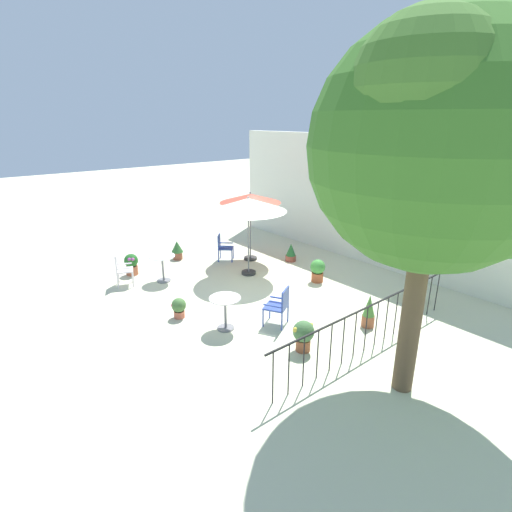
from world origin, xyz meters
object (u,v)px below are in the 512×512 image
(potted_plant_3, at_px, (303,334))
(potted_plant_7, at_px, (179,307))
(patio_chair_1, at_px, (223,246))
(potted_plant_4, at_px, (318,270))
(patio_umbrella_0, at_px, (250,199))
(potted_plant_6, at_px, (177,249))
(patio_umbrella_1, at_px, (248,205))
(patio_chair_2, at_px, (121,268))
(potted_plant_2, at_px, (415,288))
(potted_plant_1, at_px, (369,311))
(potted_plant_0, at_px, (131,264))
(shade_tree, at_px, (442,146))
(cafe_table_1, at_px, (225,307))
(patio_chair_0, at_px, (280,304))
(cafe_table_0, at_px, (163,264))
(potted_plant_5, at_px, (291,253))

(potted_plant_3, distance_m, potted_plant_7, 3.16)
(patio_chair_1, bearing_deg, potted_plant_4, 17.78)
(patio_umbrella_0, distance_m, potted_plant_6, 3.01)
(patio_umbrella_1, xyz_separation_m, patio_chair_2, (-1.61, -3.32, -1.61))
(potted_plant_2, bearing_deg, patio_umbrella_1, -153.91)
(patio_umbrella_0, height_order, potted_plant_1, patio_umbrella_0)
(potted_plant_0, distance_m, potted_plant_2, 8.13)
(potted_plant_0, relative_size, potted_plant_7, 1.32)
(potted_plant_6, bearing_deg, shade_tree, -1.61)
(potted_plant_1, relative_size, potted_plant_6, 1.23)
(cafe_table_1, height_order, patio_chair_2, patio_chair_2)
(patio_umbrella_1, distance_m, cafe_table_1, 3.77)
(cafe_table_1, bearing_deg, patio_umbrella_0, 134.43)
(patio_chair_0, bearing_deg, patio_chair_2, -157.64)
(potted_plant_2, bearing_deg, patio_chair_0, -110.53)
(patio_umbrella_0, xyz_separation_m, potted_plant_4, (2.75, 0.30, -1.70))
(cafe_table_0, bearing_deg, potted_plant_7, -18.51)
(potted_plant_7, bearing_deg, patio_umbrella_0, 118.83)
(patio_umbrella_0, bearing_deg, potted_plant_2, 12.99)
(patio_chair_1, height_order, potted_plant_6, patio_chair_1)
(shade_tree, distance_m, potted_plant_3, 4.32)
(potted_plant_3, relative_size, potted_plant_7, 1.33)
(shade_tree, xyz_separation_m, potted_plant_7, (-4.92, -1.80, -3.89))
(patio_umbrella_1, height_order, potted_plant_1, patio_umbrella_1)
(patio_umbrella_0, height_order, patio_chair_1, patio_umbrella_0)
(potted_plant_2, xyz_separation_m, potted_plant_6, (-6.88, -3.11, -0.04))
(potted_plant_1, relative_size, potted_plant_4, 1.16)
(patio_chair_0, bearing_deg, potted_plant_3, -17.76)
(patio_umbrella_1, relative_size, potted_plant_5, 3.99)
(potted_plant_3, xyz_separation_m, potted_plant_6, (-6.66, 0.79, -0.03))
(cafe_table_0, bearing_deg, potted_plant_6, 138.93)
(potted_plant_0, xyz_separation_m, potted_plant_2, (6.51, 4.87, 0.03))
(patio_umbrella_1, bearing_deg, shade_tree, -11.66)
(cafe_table_1, height_order, patio_chair_0, patio_chair_0)
(patio_umbrella_1, bearing_deg, potted_plant_6, -158.74)
(patio_umbrella_1, bearing_deg, potted_plant_0, -128.76)
(potted_plant_5, distance_m, potted_plant_7, 5.03)
(patio_chair_0, bearing_deg, potted_plant_2, 69.47)
(potted_plant_0, xyz_separation_m, potted_plant_3, (6.29, 0.98, 0.02))
(patio_umbrella_1, distance_m, potted_plant_6, 3.32)
(patio_chair_1, bearing_deg, shade_tree, -10.30)
(cafe_table_1, bearing_deg, potted_plant_5, 118.45)
(patio_chair_1, bearing_deg, patio_chair_0, -19.37)
(patio_umbrella_0, xyz_separation_m, patio_chair_1, (-0.51, -0.75, -1.56))
(potted_plant_1, xyz_separation_m, potted_plant_7, (-3.14, -3.13, -0.11))
(potted_plant_5, bearing_deg, cafe_table_1, -61.55)
(potted_plant_4, bearing_deg, potted_plant_7, -97.96)
(patio_umbrella_0, height_order, potted_plant_6, patio_umbrella_0)
(patio_umbrella_1, height_order, potted_plant_7, patio_umbrella_1)
(patio_chair_0, relative_size, potted_plant_6, 1.44)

